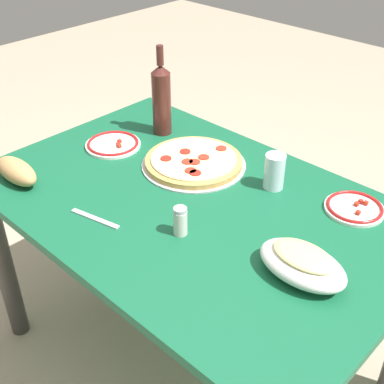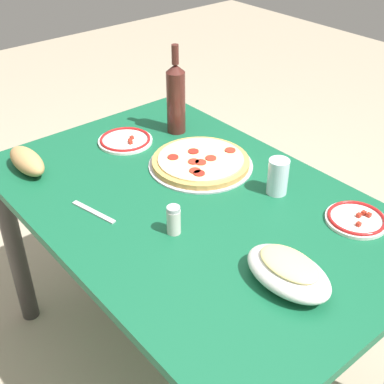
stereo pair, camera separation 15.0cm
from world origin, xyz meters
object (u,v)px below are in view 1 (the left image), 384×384
object	(u,v)px
pepperoni_pizza	(194,162)
side_plate_near	(355,208)
side_plate_far	(113,144)
wine_bottle	(161,98)
dining_table	(192,231)
baked_pasta_dish	(302,263)
spice_shaker	(180,221)
bread_loaf	(17,171)
water_glass	(274,171)

from	to	relation	value
pepperoni_pizza	side_plate_near	xyz separation A→B (m)	(0.53, 0.14, -0.01)
side_plate_far	pepperoni_pizza	bearing A→B (deg)	18.94
pepperoni_pizza	side_plate_near	distance (m)	0.55
pepperoni_pizza	wine_bottle	world-z (taller)	wine_bottle
pepperoni_pizza	dining_table	bearing A→B (deg)	-47.96
side_plate_near	dining_table	bearing A→B (deg)	-142.57
dining_table	side_plate_far	size ratio (longest dim) A/B	6.74
pepperoni_pizza	baked_pasta_dish	bearing A→B (deg)	-19.89
spice_shaker	side_plate_far	bearing A→B (deg)	160.24
baked_pasta_dish	bread_loaf	size ratio (longest dim) A/B	1.22
pepperoni_pizza	bread_loaf	size ratio (longest dim) A/B	1.82
bread_loaf	side_plate_far	bearing A→B (deg)	83.50
baked_pasta_dish	spice_shaker	size ratio (longest dim) A/B	2.76
dining_table	side_plate_far	distance (m)	0.47
water_glass	wine_bottle	bearing A→B (deg)	177.90
dining_table	pepperoni_pizza	xyz separation A→B (m)	(-0.14, 0.16, 0.14)
pepperoni_pizza	side_plate_far	size ratio (longest dim) A/B	1.78
dining_table	bread_loaf	distance (m)	0.60
side_plate_far	spice_shaker	world-z (taller)	spice_shaker
spice_shaker	bread_loaf	bearing A→B (deg)	-163.59
side_plate_near	spice_shaker	size ratio (longest dim) A/B	2.05
baked_pasta_dish	water_glass	distance (m)	0.41
side_plate_far	bread_loaf	distance (m)	0.37
pepperoni_pizza	wine_bottle	xyz separation A→B (m)	(-0.25, 0.10, 0.12)
baked_pasta_dish	side_plate_far	bearing A→B (deg)	173.34
baked_pasta_dish	spice_shaker	distance (m)	0.35
wine_bottle	water_glass	distance (m)	0.54
side_plate_near	spice_shaker	xyz separation A→B (m)	(-0.30, -0.44, 0.03)
water_glass	side_plate_far	xyz separation A→B (m)	(-0.58, -0.18, -0.05)
side_plate_near	wine_bottle	bearing A→B (deg)	-176.64
baked_pasta_dish	water_glass	world-z (taller)	water_glass
dining_table	side_plate_near	size ratio (longest dim) A/B	7.55
pepperoni_pizza	water_glass	size ratio (longest dim) A/B	3.06
water_glass	dining_table	bearing A→B (deg)	-120.48
dining_table	pepperoni_pizza	distance (m)	0.25
water_glass	side_plate_near	world-z (taller)	water_glass
wine_bottle	side_plate_far	world-z (taller)	wine_bottle
dining_table	pepperoni_pizza	bearing A→B (deg)	132.04
baked_pasta_dish	side_plate_far	distance (m)	0.88
pepperoni_pizza	wine_bottle	bearing A→B (deg)	159.28
side_plate_far	spice_shaker	size ratio (longest dim) A/B	2.30
spice_shaker	baked_pasta_dish	bearing A→B (deg)	14.70
pepperoni_pizza	side_plate_far	xyz separation A→B (m)	(-0.30, -0.10, -0.01)
side_plate_far	bread_loaf	bearing A→B (deg)	-96.50
pepperoni_pizza	spice_shaker	distance (m)	0.38
pepperoni_pizza	wine_bottle	distance (m)	0.30
baked_pasta_dish	wine_bottle	xyz separation A→B (m)	(-0.83, 0.30, 0.10)
dining_table	bread_loaf	xyz separation A→B (m)	(-0.49, -0.31, 0.16)
baked_pasta_dish	side_plate_near	xyz separation A→B (m)	(-0.04, 0.35, -0.03)
baked_pasta_dish	water_glass	size ratio (longest dim) A/B	2.06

